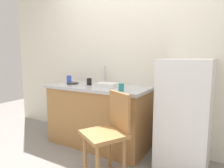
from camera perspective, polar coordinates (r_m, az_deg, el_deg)
back_wall at (r=2.91m, az=5.80°, el=9.58°), size 4.80×0.10×2.69m
cabinet_base at (r=2.91m, az=-3.82°, el=-9.24°), size 1.39×0.60×0.81m
countertop at (r=2.81m, az=-3.90°, el=-0.93°), size 1.43×0.64×0.04m
faucet at (r=3.02m, az=-1.95°, el=2.61°), size 0.02×0.02×0.26m
refrigerator at (r=2.42m, az=19.83°, el=-8.07°), size 0.53×0.60×1.23m
chair at (r=2.14m, az=-0.84°, el=-12.96°), size 0.54×0.54×0.89m
dish_tray at (r=2.72m, az=-1.41°, el=-0.24°), size 0.28×0.20×0.05m
hotplate at (r=3.04m, az=-11.03°, el=0.21°), size 0.17×0.17×0.02m
cup_black at (r=2.89m, az=-6.45°, el=0.68°), size 0.07×0.07×0.10m
cup_blue at (r=3.26m, az=-11.99°, el=1.43°), size 0.08×0.08×0.10m
cup_teal at (r=2.38m, az=2.62°, el=-0.95°), size 0.07×0.07×0.09m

